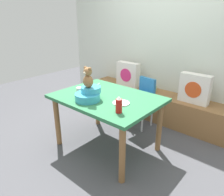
{
  "coord_description": "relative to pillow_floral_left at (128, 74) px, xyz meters",
  "views": [
    {
      "loc": [
        1.67,
        -1.83,
        1.7
      ],
      "look_at": [
        0.0,
        0.1,
        0.69
      ],
      "focal_mm": 33.8,
      "sensor_mm": 36.0,
      "label": 1
    }
  ],
  "objects": [
    {
      "name": "dining_table",
      "position": [
        0.57,
        -1.21,
        -0.04
      ],
      "size": [
        1.3,
        0.96,
        0.74
      ],
      "color": "#2D7247",
      "rests_on": "ground_plane"
    },
    {
      "name": "coffee_mug",
      "position": [
        0.26,
        -1.38,
        0.11
      ],
      "size": [
        0.12,
        0.08,
        0.09
      ],
      "color": "silver",
      "rests_on": "dining_table"
    },
    {
      "name": "window_bench",
      "position": [
        0.57,
        0.02,
        -0.45
      ],
      "size": [
        2.6,
        0.44,
        0.46
      ],
      "primitive_type": "cube",
      "color": "olive",
      "rests_on": "ground_plane"
    },
    {
      "name": "back_wall",
      "position": [
        0.57,
        0.29,
        0.62
      ],
      "size": [
        4.4,
        0.1,
        2.6
      ],
      "primitive_type": "cube",
      "color": "silver",
      "rests_on": "ground_plane"
    },
    {
      "name": "table_fork",
      "position": [
        0.14,
        -0.96,
        0.06
      ],
      "size": [
        0.04,
        0.17,
        0.01
      ],
      "primitive_type": "cube",
      "rotation": [
        0.0,
        0.0,
        0.13
      ],
      "color": "silver",
      "rests_on": "dining_table"
    },
    {
      "name": "dinner_plate_near",
      "position": [
        0.84,
        -1.27,
        0.07
      ],
      "size": [
        0.2,
        0.2,
        0.01
      ],
      "primitive_type": "cylinder",
      "color": "white",
      "rests_on": "dining_table"
    },
    {
      "name": "teddy_bear",
      "position": [
        0.49,
        -1.44,
        0.34
      ],
      "size": [
        0.13,
        0.12,
        0.25
      ],
      "color": "olive",
      "rests_on": "infant_seat_teal"
    },
    {
      "name": "pillow_floral_left",
      "position": [
        0.0,
        0.0,
        0.0
      ],
      "size": [
        0.44,
        0.15,
        0.44
      ],
      "color": "white",
      "rests_on": "window_bench"
    },
    {
      "name": "ketchup_bottle",
      "position": [
        0.98,
        -1.47,
        0.15
      ],
      "size": [
        0.07,
        0.07,
        0.18
      ],
      "color": "red",
      "rests_on": "dining_table"
    },
    {
      "name": "infant_seat_teal",
      "position": [
        0.49,
        -1.44,
        0.13
      ],
      "size": [
        0.3,
        0.33,
        0.16
      ],
      "color": "#379FBF",
      "rests_on": "dining_table"
    },
    {
      "name": "ground_plane",
      "position": [
        0.57,
        -1.21,
        -0.68
      ],
      "size": [
        8.0,
        8.0,
        0.0
      ],
      "primitive_type": "plane",
      "color": "#4C4C51"
    },
    {
      "name": "pillow_floral_right",
      "position": [
        1.23,
        0.0,
        0.0
      ],
      "size": [
        0.44,
        0.15,
        0.44
      ],
      "color": "white",
      "rests_on": "window_bench"
    },
    {
      "name": "highchair",
      "position": [
        0.58,
        -0.42,
        -0.16
      ],
      "size": [
        0.37,
        0.49,
        0.79
      ],
      "color": "#2672B2",
      "rests_on": "ground_plane"
    },
    {
      "name": "book_stack",
      "position": [
        0.46,
        0.02,
        -0.18
      ],
      "size": [
        0.2,
        0.14,
        0.09
      ],
      "primitive_type": "cube",
      "color": "#80A662",
      "rests_on": "window_bench"
    }
  ]
}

